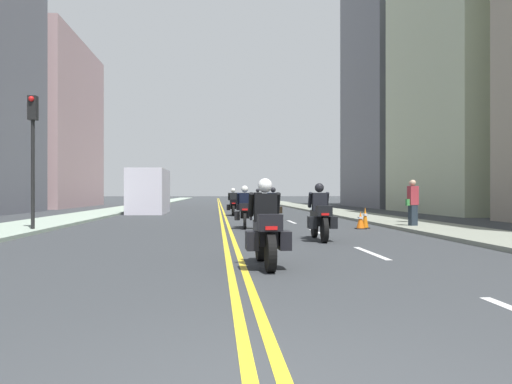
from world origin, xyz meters
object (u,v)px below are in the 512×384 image
(motorcycle_1, at_px, (320,217))
(pedestrian_0, at_px, (412,202))
(motorcycle_3, at_px, (273,207))
(motorcycle_4, at_px, (233,204))
(motorcycle_0, at_px, (266,231))
(parked_truck, at_px, (150,193))
(motorcycle_5, at_px, (258,202))
(traffic_cone_1, at_px, (361,220))
(pedestrian_1, at_px, (413,203))
(traffic_cone_0, at_px, (365,218))
(traffic_light_near, at_px, (33,138))
(motorcycle_2, at_px, (245,211))

(motorcycle_1, distance_m, pedestrian_0, 8.15)
(motorcycle_3, height_order, motorcycle_4, motorcycle_3)
(motorcycle_0, bearing_deg, parked_truck, 100.05)
(parked_truck, bearing_deg, motorcycle_5, 12.09)
(motorcycle_1, xyz_separation_m, motorcycle_4, (-1.91, 15.58, -0.01))
(motorcycle_0, height_order, traffic_cone_1, motorcycle_0)
(pedestrian_1, bearing_deg, motorcycle_1, 25.98)
(traffic_cone_0, height_order, parked_truck, parked_truck)
(motorcycle_4, xyz_separation_m, motorcycle_5, (1.87, 5.56, 0.02))
(motorcycle_1, xyz_separation_m, motorcycle_5, (-0.03, 21.13, 0.01))
(traffic_cone_0, xyz_separation_m, traffic_light_near, (-11.60, -1.08, 2.76))
(traffic_cone_1, bearing_deg, motorcycle_5, 98.15)
(motorcycle_1, height_order, parked_truck, parked_truck)
(motorcycle_1, xyz_separation_m, pedestrian_0, (5.09, 6.35, 0.29))
(motorcycle_1, relative_size, parked_truck, 0.35)
(parked_truck, bearing_deg, traffic_cone_0, -56.86)
(motorcycle_2, distance_m, pedestrian_1, 6.17)
(motorcycle_4, relative_size, pedestrian_0, 1.22)
(motorcycle_0, xyz_separation_m, traffic_cone_0, (4.63, 9.57, -0.24))
(motorcycle_3, distance_m, parked_truck, 11.21)
(motorcycle_1, relative_size, pedestrian_1, 1.28)
(motorcycle_2, relative_size, traffic_cone_1, 3.20)
(motorcycle_4, distance_m, parked_truck, 6.65)
(motorcycle_4, relative_size, traffic_light_near, 0.49)
(motorcycle_3, bearing_deg, motorcycle_1, -88.70)
(motorcycle_1, distance_m, traffic_cone_1, 4.93)
(motorcycle_2, bearing_deg, motorcycle_5, 86.36)
(traffic_light_near, xyz_separation_m, parked_truck, (1.80, 16.09, -1.89))
(motorcycle_1, relative_size, motorcycle_4, 1.03)
(pedestrian_0, bearing_deg, motorcycle_4, -111.04)
(motorcycle_3, distance_m, pedestrian_1, 8.03)
(motorcycle_1, relative_size, pedestrian_0, 1.26)
(traffic_cone_0, distance_m, parked_truck, 17.95)
(traffic_cone_0, relative_size, pedestrian_0, 0.44)
(motorcycle_2, xyz_separation_m, parked_truck, (-5.35, 14.57, 0.62))
(traffic_cone_0, height_order, pedestrian_1, pedestrian_1)
(motorcycle_2, relative_size, motorcycle_4, 0.93)
(motorcycle_5, bearing_deg, traffic_light_near, -113.67)
(motorcycle_3, xyz_separation_m, motorcycle_4, (-1.82, 4.64, 0.01))
(motorcycle_0, height_order, pedestrian_0, pedestrian_0)
(motorcycle_4, distance_m, pedestrian_1, 12.95)
(motorcycle_2, bearing_deg, motorcycle_4, 93.18)
(motorcycle_3, bearing_deg, motorcycle_4, 112.24)
(motorcycle_1, relative_size, motorcycle_3, 1.01)
(parked_truck, bearing_deg, traffic_light_near, -96.38)
(motorcycle_0, distance_m, pedestrian_0, 13.36)
(motorcycle_4, height_order, pedestrian_1, pedestrian_1)
(traffic_light_near, bearing_deg, motorcycle_4, 59.67)
(traffic_cone_0, xyz_separation_m, parked_truck, (-9.80, 15.01, 0.88))
(motorcycle_3, height_order, traffic_light_near, traffic_light_near)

